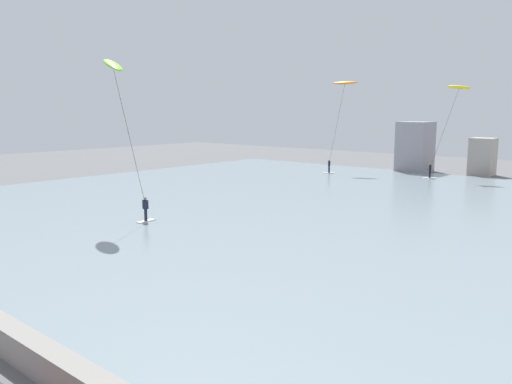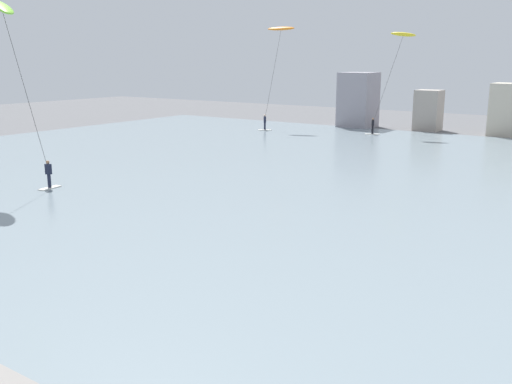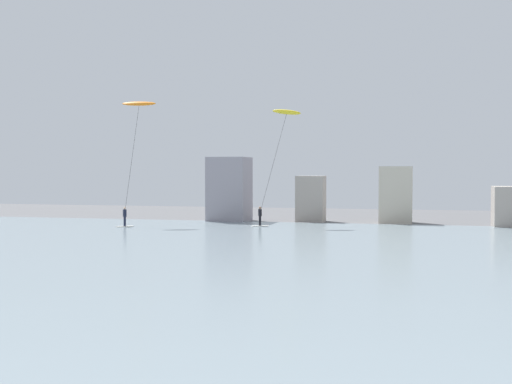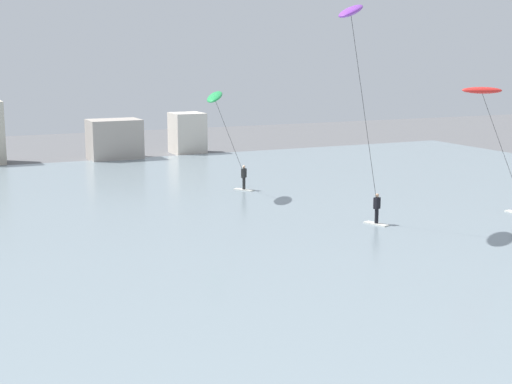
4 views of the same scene
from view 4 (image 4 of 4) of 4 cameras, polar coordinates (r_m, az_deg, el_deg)
The scene contains 4 objects.
water_bay at distance 38.25m, azimuth -13.29°, elevation -3.23°, with size 84.00×52.00×0.10m, color gray.
kitesurfer_purple at distance 37.59m, azimuth 7.43°, elevation 12.09°, with size 4.03×3.11×11.46m.
kitesurfer_green at distance 46.42m, azimuth -2.90°, elevation 6.50°, with size 4.27×3.71×6.74m.
kitesurfer_red at distance 44.33m, azimuth 17.21°, elevation 6.15°, with size 2.79×3.39×7.05m.
Camera 4 is at (-7.20, -6.23, 8.91)m, focal length 52.56 mm.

